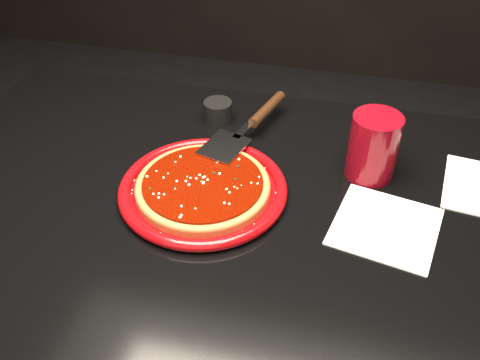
# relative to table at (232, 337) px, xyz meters

# --- Properties ---
(table) EXTENTS (1.20, 0.80, 0.75)m
(table) POSITION_rel_table_xyz_m (0.00, 0.00, 0.00)
(table) COLOR black
(table) RESTS_ON floor
(plate) EXTENTS (0.34, 0.34, 0.02)m
(plate) POSITION_rel_table_xyz_m (-0.06, 0.03, 0.39)
(plate) COLOR maroon
(plate) RESTS_ON table
(pizza_crust) EXTENTS (0.27, 0.27, 0.01)m
(pizza_crust) POSITION_rel_table_xyz_m (-0.06, 0.03, 0.39)
(pizza_crust) COLOR brown
(pizza_crust) RESTS_ON plate
(pizza_crust_rim) EXTENTS (0.27, 0.27, 0.02)m
(pizza_crust_rim) POSITION_rel_table_xyz_m (-0.06, 0.03, 0.40)
(pizza_crust_rim) COLOR brown
(pizza_crust_rim) RESTS_ON plate
(pizza_sauce) EXTENTS (0.24, 0.24, 0.01)m
(pizza_sauce) POSITION_rel_table_xyz_m (-0.06, 0.03, 0.40)
(pizza_sauce) COLOR #620B00
(pizza_sauce) RESTS_ON plate
(parmesan_dusting) EXTENTS (0.20, 0.20, 0.01)m
(parmesan_dusting) POSITION_rel_table_xyz_m (-0.06, 0.03, 0.41)
(parmesan_dusting) COLOR #F2E7BB
(parmesan_dusting) RESTS_ON plate
(basil_flecks) EXTENTS (0.19, 0.19, 0.00)m
(basil_flecks) POSITION_rel_table_xyz_m (-0.06, 0.03, 0.40)
(basil_flecks) COLOR black
(basil_flecks) RESTS_ON plate
(pizza_server) EXTENTS (0.17, 0.32, 0.02)m
(pizza_server) POSITION_rel_table_xyz_m (-0.01, 0.21, 0.41)
(pizza_server) COLOR silver
(pizza_server) RESTS_ON plate
(cup) EXTENTS (0.09, 0.09, 0.12)m
(cup) POSITION_rel_table_xyz_m (0.23, 0.15, 0.44)
(cup) COLOR maroon
(cup) RESTS_ON table
(napkin_a) EXTENTS (0.19, 0.19, 0.00)m
(napkin_a) POSITION_rel_table_xyz_m (0.26, 0.02, 0.38)
(napkin_a) COLOR silver
(napkin_a) RESTS_ON table
(ramekin) EXTENTS (0.06, 0.06, 0.05)m
(ramekin) POSITION_rel_table_xyz_m (-0.09, 0.26, 0.40)
(ramekin) COLOR black
(ramekin) RESTS_ON table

